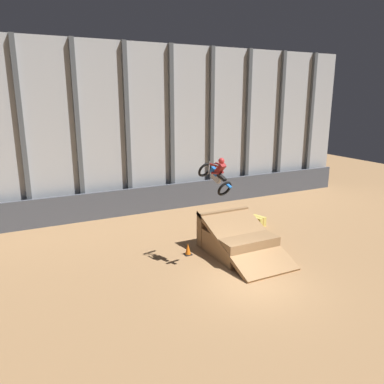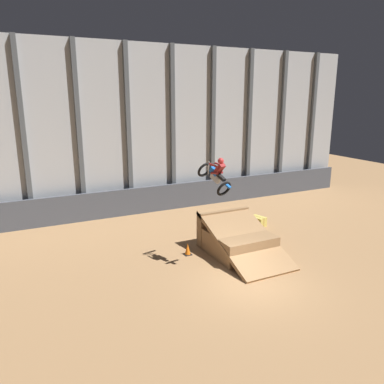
# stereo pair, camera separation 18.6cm
# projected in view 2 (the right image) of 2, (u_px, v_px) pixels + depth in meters

# --- Properties ---
(ground_plane) EXTENTS (60.00, 60.00, 0.00)m
(ground_plane) POSITION_uv_depth(u_px,v_px,m) (251.00, 284.00, 15.41)
(ground_plane) COLOR #9E754C
(arena_back_wall) EXTENTS (32.00, 0.40, 10.76)m
(arena_back_wall) POSITION_uv_depth(u_px,v_px,m) (150.00, 130.00, 24.40)
(arena_back_wall) COLOR #ADB2B7
(arena_back_wall) RESTS_ON ground_plane
(lower_barrier) EXTENTS (31.36, 0.20, 1.74)m
(lower_barrier) POSITION_uv_depth(u_px,v_px,m) (155.00, 199.00, 24.96)
(lower_barrier) COLOR #474C56
(lower_barrier) RESTS_ON ground_plane
(dirt_ramp) EXTENTS (2.83, 4.68, 2.00)m
(dirt_ramp) POSITION_uv_depth(u_px,v_px,m) (236.00, 238.00, 18.54)
(dirt_ramp) COLOR #966F48
(dirt_ramp) RESTS_ON ground_plane
(rider_bike_solo) EXTENTS (1.11, 1.90, 1.69)m
(rider_bike_solo) POSITION_uv_depth(u_px,v_px,m) (216.00, 175.00, 16.10)
(rider_bike_solo) COLOR black
(traffic_cone_near_ramp) EXTENTS (0.36, 0.36, 0.58)m
(traffic_cone_near_ramp) POSITION_uv_depth(u_px,v_px,m) (188.00, 249.00, 18.20)
(traffic_cone_near_ramp) COLOR black
(traffic_cone_near_ramp) RESTS_ON ground_plane
(hay_bale_trackside) EXTENTS (0.83, 1.03, 0.57)m
(hay_bale_trackside) POSITION_uv_depth(u_px,v_px,m) (258.00, 221.00, 22.28)
(hay_bale_trackside) COLOR #CCB751
(hay_bale_trackside) RESTS_ON ground_plane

